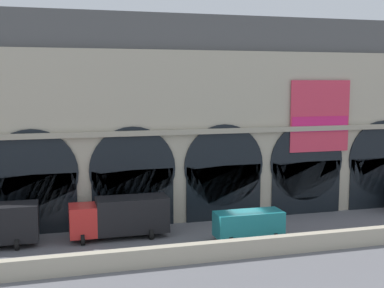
% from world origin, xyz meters
% --- Properties ---
extents(ground_plane, '(200.00, 200.00, 0.00)m').
position_xyz_m(ground_plane, '(0.00, 0.00, 0.00)').
color(ground_plane, slate).
extents(quay_parapet_wall, '(90.00, 0.70, 1.28)m').
position_xyz_m(quay_parapet_wall, '(0.00, -4.27, 0.64)').
color(quay_parapet_wall, '#B2A891').
rests_on(quay_parapet_wall, ground).
extents(station_building, '(48.85, 6.24, 17.55)m').
position_xyz_m(station_building, '(0.05, 7.90, 8.57)').
color(station_building, '#B2A891').
rests_on(station_building, ground).
extents(box_truck_midwest, '(7.50, 2.91, 3.12)m').
position_xyz_m(box_truck_midwest, '(-9.27, 2.32, 1.70)').
color(box_truck_midwest, red).
rests_on(box_truck_midwest, ground).
extents(van_center, '(5.20, 2.48, 2.20)m').
position_xyz_m(van_center, '(0.00, -0.83, 1.25)').
color(van_center, '#19727A').
rests_on(van_center, ground).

